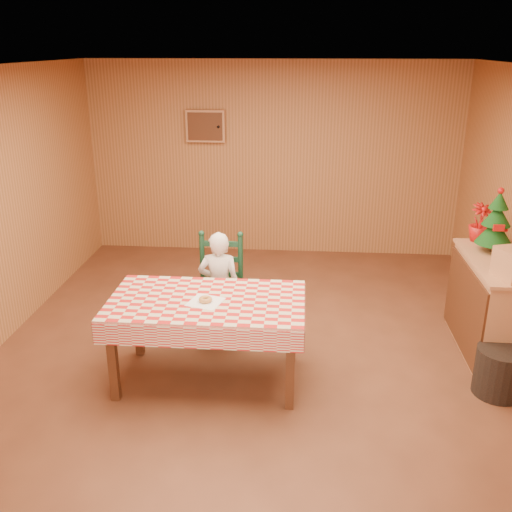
{
  "coord_description": "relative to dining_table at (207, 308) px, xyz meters",
  "views": [
    {
      "loc": [
        0.4,
        -4.69,
        2.78
      ],
      "look_at": [
        0.0,
        0.2,
        0.95
      ],
      "focal_mm": 40.0,
      "sensor_mm": 36.0,
      "label": 1
    }
  ],
  "objects": [
    {
      "name": "napkin",
      "position": [
        0.0,
        -0.05,
        0.08
      ],
      "size": [
        0.32,
        0.32,
        0.0
      ],
      "primitive_type": "cube",
      "rotation": [
        0.0,
        0.0,
        -0.28
      ],
      "color": "white",
      "rests_on": "dining_table"
    },
    {
      "name": "dining_table",
      "position": [
        0.0,
        0.0,
        0.0
      ],
      "size": [
        1.66,
        0.96,
        0.77
      ],
      "color": "#512915",
      "rests_on": "ground"
    },
    {
      "name": "ladder_chair",
      "position": [
        -0.0,
        0.79,
        -0.18
      ],
      "size": [
        0.44,
        0.4,
        1.08
      ],
      "color": "#10321E",
      "rests_on": "ground"
    },
    {
      "name": "shelf_unit",
      "position": [
        2.58,
        0.71,
        -0.22
      ],
      "size": [
        0.54,
        1.24,
        0.93
      ],
      "color": "tan",
      "rests_on": "ground"
    },
    {
      "name": "cabin_walls",
      "position": [
        0.37,
        0.92,
        1.14
      ],
      "size": [
        5.1,
        6.05,
        2.65
      ],
      "color": "#A66B3C",
      "rests_on": "ground"
    },
    {
      "name": "donut",
      "position": [
        0.0,
        -0.05,
        0.1
      ],
      "size": [
        0.15,
        0.15,
        0.04
      ],
      "primitive_type": "torus",
      "rotation": [
        0.0,
        0.0,
        0.43
      ],
      "color": "#BE8444",
      "rests_on": "napkin"
    },
    {
      "name": "ground",
      "position": [
        0.37,
        0.39,
        -0.69
      ],
      "size": [
        6.0,
        6.0,
        0.0
      ],
      "primitive_type": "plane",
      "color": "brown",
      "rests_on": "ground"
    },
    {
      "name": "seated_child",
      "position": [
        0.0,
        0.73,
        -0.13
      ],
      "size": [
        0.41,
        0.27,
        1.12
      ],
      "primitive_type": "imported",
      "rotation": [
        0.0,
        0.0,
        3.14
      ],
      "color": "silver",
      "rests_on": "ground"
    },
    {
      "name": "christmas_tree",
      "position": [
        2.59,
        0.96,
        0.52
      ],
      "size": [
        0.34,
        0.34,
        0.62
      ],
      "color": "#512915",
      "rests_on": "shelf_unit"
    },
    {
      "name": "storage_bin",
      "position": [
        2.47,
        -0.02,
        -0.48
      ],
      "size": [
        0.52,
        0.52,
        0.41
      ],
      "primitive_type": "cylinder",
      "rotation": [
        0.0,
        0.0,
        0.31
      ],
      "color": "black",
      "rests_on": "ground"
    },
    {
      "name": "flower_arrangement",
      "position": [
        2.54,
        1.26,
        0.43
      ],
      "size": [
        0.28,
        0.28,
        0.38
      ],
      "primitive_type": "imported",
      "rotation": [
        0.0,
        0.0,
        0.4
      ],
      "color": "#AB110F",
      "rests_on": "shelf_unit"
    }
  ]
}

